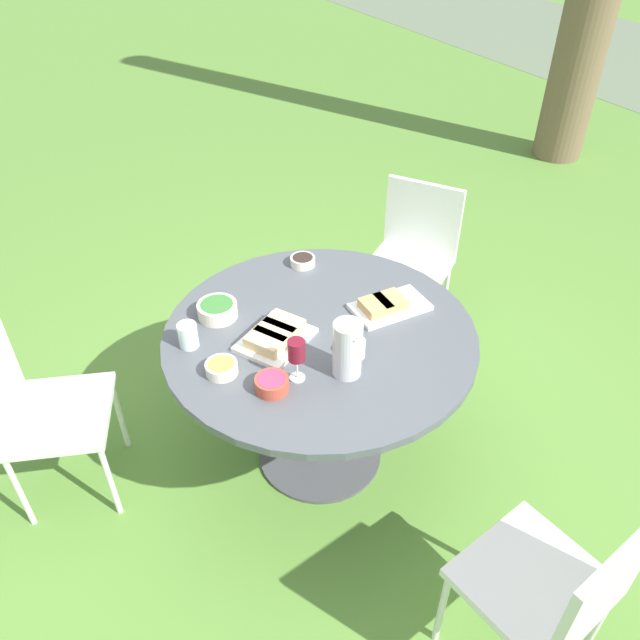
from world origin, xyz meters
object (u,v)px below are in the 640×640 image
dining_table (320,354)px  chair_near_left (34,404)px  chair_far_back (413,250)px  chair_near_right (559,588)px  water_pitcher (347,349)px  wine_glass (297,352)px

dining_table → chair_near_left: chair_near_left is taller
chair_near_left → chair_far_back: size_ratio=1.00×
chair_near_left → chair_near_right: same height
chair_near_left → water_pitcher: (0.70, 1.08, 0.36)m
chair_near_left → wine_glass: (0.64, 0.90, 0.38)m
dining_table → chair_near_right: bearing=7.6°
dining_table → water_pitcher: (0.27, -0.04, 0.24)m
water_pitcher → wine_glass: bearing=-110.2°
chair_near_right → chair_far_back: size_ratio=1.00×
water_pitcher → chair_far_back: bearing=131.6°
chair_near_right → dining_table: bearing=-172.4°
chair_far_back → wine_glass: 1.50m
chair_near_right → water_pitcher: water_pitcher is taller
dining_table → chair_near_left: 1.20m
chair_near_right → chair_near_left: bearing=-142.3°
dining_table → wine_glass: size_ratio=7.18×
chair_near_left → water_pitcher: water_pitcher is taller
water_pitcher → wine_glass: water_pitcher is taller
chair_near_right → chair_far_back: 2.02m
chair_near_right → chair_far_back: same height
chair_near_right → chair_far_back: bearing=156.3°
dining_table → chair_near_left: (-0.44, -1.12, -0.12)m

